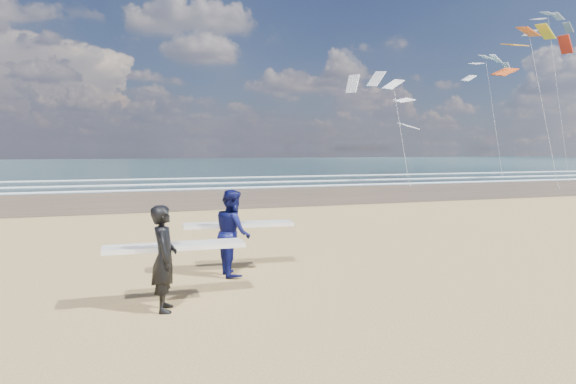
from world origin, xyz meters
name	(u,v)px	position (x,y,z in m)	size (l,w,h in m)	color
wet_sand_strip	(466,189)	(20.00, 18.00, 0.01)	(220.00, 12.00, 0.01)	#4D3A29
ocean	(247,164)	(20.00, 72.00, 0.01)	(220.00, 100.00, 0.02)	#193438
foam_breakers	(384,179)	(20.00, 28.10, 0.05)	(220.00, 11.70, 0.05)	white
surfer_near	(166,256)	(0.01, -0.36, 0.83)	(2.21, 0.95, 1.62)	black
surfer_far	(233,232)	(1.47, 1.46, 0.85)	(2.24, 1.12, 1.68)	#0C1047
kite_0	(538,83)	(26.25, 18.95, 6.85)	(6.70, 4.84, 11.78)	slate
kite_1	(398,114)	(18.67, 23.98, 4.92)	(6.54, 4.82, 8.44)	slate
kite_2	(556,81)	(37.23, 27.97, 8.51)	(5.44, 4.70, 15.96)	slate
kite_5	(492,103)	(33.86, 32.20, 6.81)	(5.59, 4.72, 12.54)	slate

